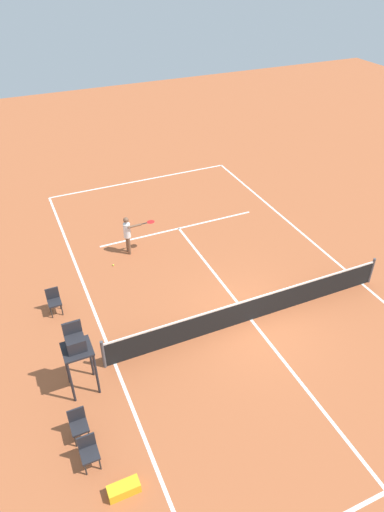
{
  "coord_description": "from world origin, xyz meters",
  "views": [
    {
      "loc": [
        6.45,
        9.58,
        10.76
      ],
      "look_at": [
        0.78,
        -3.2,
        0.8
      ],
      "focal_mm": 32.01,
      "sensor_mm": 36.0,
      "label": 1
    }
  ],
  "objects_px": {
    "courtside_chair_mid": "(54,300)",
    "equipment_bag": "(124,489)",
    "courtside_chair_near": "(89,451)",
    "player_serving": "(128,232)",
    "courtside_chair_far": "(78,423)",
    "tennis_ball": "(113,265)",
    "umpire_chair": "(77,348)"
  },
  "relations": [
    {
      "from": "tennis_ball",
      "to": "umpire_chair",
      "type": "relative_size",
      "value": 0.03
    },
    {
      "from": "player_serving",
      "to": "courtside_chair_mid",
      "type": "distance_m",
      "value": 4.23
    },
    {
      "from": "courtside_chair_near",
      "to": "courtside_chair_far",
      "type": "distance_m",
      "value": 0.85
    },
    {
      "from": "courtside_chair_mid",
      "to": "equipment_bag",
      "type": "xyz_separation_m",
      "value": [
        -0.31,
        6.99,
        -0.38
      ]
    },
    {
      "from": "equipment_bag",
      "to": "courtside_chair_near",
      "type": "bearing_deg",
      "value": -62.89
    },
    {
      "from": "courtside_chair_near",
      "to": "equipment_bag",
      "type": "xyz_separation_m",
      "value": [
        -0.53,
        1.04,
        -0.38
      ]
    },
    {
      "from": "player_serving",
      "to": "courtside_chair_mid",
      "type": "bearing_deg",
      "value": -57.68
    },
    {
      "from": "tennis_ball",
      "to": "courtside_chair_far",
      "type": "distance_m",
      "value": 7.48
    },
    {
      "from": "tennis_ball",
      "to": "courtside_chair_far",
      "type": "relative_size",
      "value": 0.07
    },
    {
      "from": "tennis_ball",
      "to": "courtside_chair_near",
      "type": "xyz_separation_m",
      "value": [
        2.77,
        7.75,
        0.5
      ]
    },
    {
      "from": "courtside_chair_near",
      "to": "courtside_chair_far",
      "type": "height_order",
      "value": "same"
    },
    {
      "from": "player_serving",
      "to": "courtside_chair_near",
      "type": "xyz_separation_m",
      "value": [
        3.66,
        8.36,
        -0.46
      ]
    },
    {
      "from": "umpire_chair",
      "to": "courtside_chair_near",
      "type": "distance_m",
      "value": 2.63
    },
    {
      "from": "courtside_chair_far",
      "to": "umpire_chair",
      "type": "bearing_deg",
      "value": -106.23
    },
    {
      "from": "player_serving",
      "to": "tennis_ball",
      "type": "xyz_separation_m",
      "value": [
        0.9,
        0.61,
        -0.96
      ]
    },
    {
      "from": "umpire_chair",
      "to": "courtside_chair_mid",
      "type": "xyz_separation_m",
      "value": [
        0.16,
        -3.57,
        -1.07
      ]
    },
    {
      "from": "player_serving",
      "to": "equipment_bag",
      "type": "bearing_deg",
      "value": -21.15
    },
    {
      "from": "courtside_chair_near",
      "to": "courtside_chair_mid",
      "type": "bearing_deg",
      "value": -92.14
    },
    {
      "from": "courtside_chair_far",
      "to": "equipment_bag",
      "type": "relative_size",
      "value": 1.25
    },
    {
      "from": "courtside_chair_mid",
      "to": "courtside_chair_far",
      "type": "relative_size",
      "value": 1.0
    },
    {
      "from": "umpire_chair",
      "to": "equipment_bag",
      "type": "relative_size",
      "value": 3.17
    },
    {
      "from": "courtside_chair_mid",
      "to": "courtside_chair_far",
      "type": "bearing_deg",
      "value": 86.8
    },
    {
      "from": "courtside_chair_near",
      "to": "equipment_bag",
      "type": "height_order",
      "value": "courtside_chair_near"
    },
    {
      "from": "equipment_bag",
      "to": "courtside_chair_far",
      "type": "bearing_deg",
      "value": -72.48
    },
    {
      "from": "tennis_ball",
      "to": "equipment_bag",
      "type": "xyz_separation_m",
      "value": [
        2.23,
        8.79,
        0.12
      ]
    },
    {
      "from": "umpire_chair",
      "to": "courtside_chair_near",
      "type": "xyz_separation_m",
      "value": [
        0.38,
        2.37,
        -1.07
      ]
    },
    {
      "from": "courtside_chair_mid",
      "to": "equipment_bag",
      "type": "distance_m",
      "value": 7.0
    },
    {
      "from": "courtside_chair_near",
      "to": "courtside_chair_mid",
      "type": "relative_size",
      "value": 1.0
    },
    {
      "from": "player_serving",
      "to": "equipment_bag",
      "type": "relative_size",
      "value": 2.19
    },
    {
      "from": "tennis_ball",
      "to": "umpire_chair",
      "type": "bearing_deg",
      "value": 66.08
    },
    {
      "from": "player_serving",
      "to": "tennis_ball",
      "type": "relative_size",
      "value": 24.51
    },
    {
      "from": "umpire_chair",
      "to": "courtside_chair_mid",
      "type": "height_order",
      "value": "umpire_chair"
    }
  ]
}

